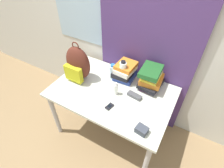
% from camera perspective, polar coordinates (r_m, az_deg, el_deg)
% --- Properties ---
extents(ground_plane, '(12.00, 12.00, 0.00)m').
position_cam_1_polar(ground_plane, '(2.24, -5.70, -22.14)').
color(ground_plane, '#8C704C').
extents(wall_back, '(6.00, 0.06, 2.50)m').
position_cam_1_polar(wall_back, '(1.93, 7.68, 18.66)').
color(wall_back, beige).
rests_on(wall_back, ground_plane).
extents(curtain_blue, '(1.08, 0.04, 2.50)m').
position_cam_1_polar(curtain_blue, '(1.83, 11.81, 16.82)').
color(curtain_blue, '#4C336B').
rests_on(curtain_blue, ground_plane).
extents(desk, '(1.27, 0.83, 0.71)m').
position_cam_1_polar(desk, '(1.91, -0.00, -3.97)').
color(desk, beige).
rests_on(desk, ground_plane).
extents(backpack, '(0.30, 0.20, 0.45)m').
position_cam_1_polar(backpack, '(1.93, -11.14, 6.41)').
color(backpack, '#512319').
rests_on(backpack, desk).
extents(book_stack_left, '(0.23, 0.28, 0.20)m').
position_cam_1_polar(book_stack_left, '(1.96, 4.27, 4.23)').
color(book_stack_left, navy).
rests_on(book_stack_left, desk).
extents(book_stack_center, '(0.24, 0.28, 0.24)m').
position_cam_1_polar(book_stack_center, '(1.87, 12.65, 1.91)').
color(book_stack_center, '#6B2370').
rests_on(book_stack_center, desk).
extents(water_bottle, '(0.08, 0.08, 0.18)m').
position_cam_1_polar(water_bottle, '(1.96, 0.25, 4.04)').
color(water_bottle, silver).
rests_on(water_bottle, desk).
extents(sports_bottle, '(0.07, 0.07, 0.27)m').
position_cam_1_polar(sports_bottle, '(1.88, 3.53, 3.90)').
color(sports_bottle, white).
rests_on(sports_bottle, desk).
extents(sunscreen_bottle, '(0.04, 0.04, 0.15)m').
position_cam_1_polar(sunscreen_bottle, '(1.77, 1.21, -1.65)').
color(sunscreen_bottle, white).
rests_on(sunscreen_bottle, desk).
extents(cell_phone, '(0.06, 0.09, 0.02)m').
position_cam_1_polar(cell_phone, '(1.69, -0.84, -7.35)').
color(cell_phone, black).
rests_on(cell_phone, desk).
extents(sunglasses_case, '(0.16, 0.08, 0.04)m').
position_cam_1_polar(sunglasses_case, '(1.79, 7.35, -3.80)').
color(sunglasses_case, '#47474C').
rests_on(sunglasses_case, desk).
extents(camera_pouch, '(0.11, 0.09, 0.06)m').
position_cam_1_polar(camera_pouch, '(1.53, 9.68, -14.56)').
color(camera_pouch, '#383D47').
rests_on(camera_pouch, desk).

